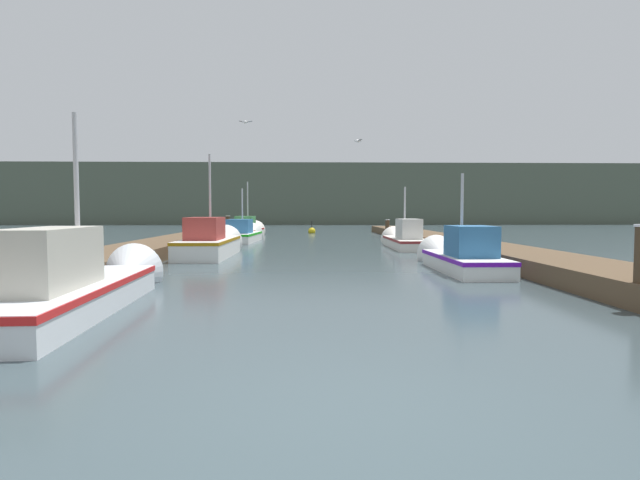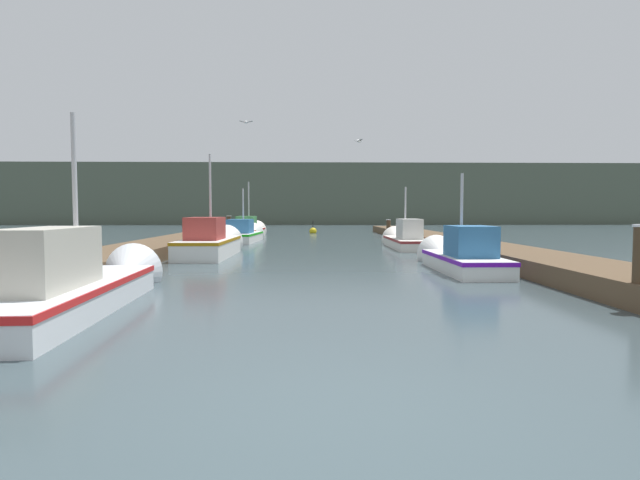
# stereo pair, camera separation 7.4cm
# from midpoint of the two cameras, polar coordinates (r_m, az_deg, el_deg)

# --- Properties ---
(ground_plane) EXTENTS (200.00, 200.00, 0.00)m
(ground_plane) POSITION_cam_midpoint_polar(r_m,az_deg,el_deg) (4.18, 3.15, -19.85)
(ground_plane) COLOR #38474C
(dock_left) EXTENTS (2.24, 40.00, 0.46)m
(dock_left) POSITION_cam_midpoint_polar(r_m,az_deg,el_deg) (20.70, -17.67, -0.74)
(dock_left) COLOR brown
(dock_left) RESTS_ON ground_plane
(dock_right) EXTENTS (2.24, 40.00, 0.46)m
(dock_right) POSITION_cam_midpoint_polar(r_m,az_deg,el_deg) (20.88, 16.43, -0.68)
(dock_right) COLOR brown
(dock_right) RESTS_ON ground_plane
(distant_shore_ridge) EXTENTS (120.00, 16.00, 7.39)m
(distant_shore_ridge) POSITION_cam_midpoint_polar(r_m,az_deg,el_deg) (67.25, -1.18, 5.08)
(distant_shore_ridge) COLOR #4C5647
(distant_shore_ridge) RESTS_ON ground_plane
(fishing_boat_0) EXTENTS (1.66, 6.18, 3.66)m
(fishing_boat_0) POSITION_cam_midpoint_polar(r_m,az_deg,el_deg) (9.45, -25.40, -4.46)
(fishing_boat_0) COLOR silver
(fishing_boat_0) RESTS_ON ground_plane
(fishing_boat_1) EXTENTS (1.37, 4.98, 3.07)m
(fishing_boat_1) POSITION_cam_midpoint_polar(r_m,az_deg,el_deg) (14.54, 15.60, -1.79)
(fishing_boat_1) COLOR silver
(fishing_boat_1) RESTS_ON ground_plane
(fishing_boat_2) EXTENTS (1.66, 5.66, 4.11)m
(fishing_boat_2) POSITION_cam_midpoint_polar(r_m,az_deg,el_deg) (18.83, -12.10, -0.31)
(fishing_boat_2) COLOR silver
(fishing_boat_2) RESTS_ON ground_plane
(fishing_boat_3) EXTENTS (1.46, 5.87, 3.13)m
(fishing_boat_3) POSITION_cam_midpoint_polar(r_m,az_deg,el_deg) (22.96, 9.68, 0.12)
(fishing_boat_3) COLOR silver
(fishing_boat_3) RESTS_ON ground_plane
(fishing_boat_4) EXTENTS (1.84, 5.17, 3.32)m
(fishing_boat_4) POSITION_cam_midpoint_polar(r_m,az_deg,el_deg) (27.21, -8.60, 0.65)
(fishing_boat_4) COLOR silver
(fishing_boat_4) RESTS_ON ground_plane
(fishing_boat_5) EXTENTS (1.73, 6.32, 3.93)m
(fishing_boat_5) POSITION_cam_midpoint_polar(r_m,az_deg,el_deg) (32.08, -7.95, 1.08)
(fishing_boat_5) COLOR silver
(fishing_boat_5) RESTS_ON ground_plane
(mooring_piling_0) EXTENTS (0.28, 0.28, 1.05)m
(mooring_piling_0) POSITION_cam_midpoint_polar(r_m,az_deg,el_deg) (33.99, -9.21, 1.42)
(mooring_piling_0) COLOR #473523
(mooring_piling_0) RESTS_ON ground_plane
(mooring_piling_1) EXTENTS (0.28, 0.28, 1.36)m
(mooring_piling_1) POSITION_cam_midpoint_polar(r_m,az_deg,el_deg) (31.56, -10.29, 1.54)
(mooring_piling_1) COLOR #473523
(mooring_piling_1) RESTS_ON ground_plane
(mooring_piling_3) EXTENTS (0.31, 0.31, 1.10)m
(mooring_piling_3) POSITION_cam_midpoint_polar(r_m,az_deg,el_deg) (32.55, 7.89, 1.38)
(mooring_piling_3) COLOR #473523
(mooring_piling_3) RESTS_ON ground_plane
(channel_buoy) EXTENTS (0.54, 0.54, 1.04)m
(channel_buoy) POSITION_cam_midpoint_polar(r_m,az_deg,el_deg) (36.92, -0.75, 1.02)
(channel_buoy) COLOR gold
(channel_buoy) RESTS_ON ground_plane
(seagull_lead) EXTENTS (0.55, 0.29, 0.12)m
(seagull_lead) POSITION_cam_midpoint_polar(r_m,az_deg,el_deg) (21.56, -8.35, 13.18)
(seagull_lead) COLOR white
(seagull_1) EXTENTS (0.32, 0.55, 0.12)m
(seagull_1) POSITION_cam_midpoint_polar(r_m,az_deg,el_deg) (21.76, 4.55, 11.22)
(seagull_1) COLOR white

